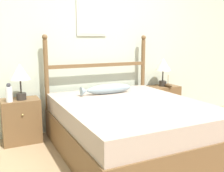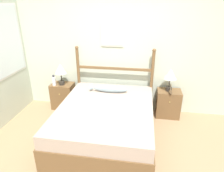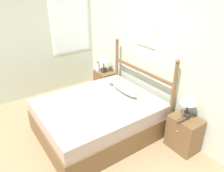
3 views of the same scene
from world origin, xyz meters
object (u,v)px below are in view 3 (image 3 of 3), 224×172
Objects in this scene: nightstand_right at (184,133)px; nightstand_left at (105,83)px; fish_pillow at (123,89)px; bottle at (98,66)px; table_lamp_left at (104,58)px; model_boat at (182,119)px; bed at (98,117)px; table_lamp_right at (189,99)px.

nightstand_left is at bearing 180.00° from nightstand_right.
nightstand_right is at bearing 14.94° from fish_pillow.
nightstand_right is at bearing 2.21° from bottle.
table_lamp_left is at bearing 22.91° from bottle.
fish_pillow reaches higher than nightstand_left.
nightstand_left is 2.27m from model_boat.
bed reaches higher than nightstand_right.
nightstand_left is at bearing 35.06° from bottle.
nightstand_left is (-1.12, 0.87, -0.01)m from bed.
table_lamp_left reaches higher than nightstand_left.
fish_pillow is at bearing -10.32° from bottle.
nightstand_right is 2.41× the size of bottle.
table_lamp_right reaches higher than model_boat.
bed is 2.69× the size of fish_pillow.
nightstand_left is 1.18m from fish_pillow.
nightstand_right is 0.33m from model_boat.
nightstand_left and nightstand_right have the same top height.
nightstand_right is at bearing -7.65° from table_lamp_right.
table_lamp_left is at bearing 165.16° from fish_pillow.
bottle is 1.23m from fish_pillow.
bottle is (-2.35, -0.09, -0.22)m from table_lamp_right.
bed is at bearing -31.82° from bottle.
table_lamp_left is (-2.23, -0.03, 0.61)m from nightstand_right.
table_lamp_right is 1.21m from fish_pillow.
nightstand_left is at bearing 177.22° from model_boat.
model_boat is at bearing -90.50° from nightstand_right.
nightstand_left is 0.61m from table_lamp_left.
fish_pillow is (1.21, -0.22, -0.01)m from bottle.
bottle is (-0.15, -0.06, -0.22)m from table_lamp_left.
table_lamp_left reaches higher than nightstand_right.
bed is 8.34× the size of bottle.
table_lamp_right is at bearing 172.35° from nightstand_right.
nightstand_right is 2.31m from table_lamp_left.
bottle reaches higher than nightstand_left.
nightstand_right is 1.24× the size of table_lamp_left.
model_boat is at bearing -2.78° from nightstand_left.
bed is at bearing -37.15° from table_lamp_left.
nightstand_left is 0.77× the size of fish_pillow.
bed is 1.42m from nightstand_right.
fish_pillow is at bearing -16.12° from nightstand_left.
table_lamp_left is 1.12m from fish_pillow.
table_lamp_right is 0.32m from model_boat.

